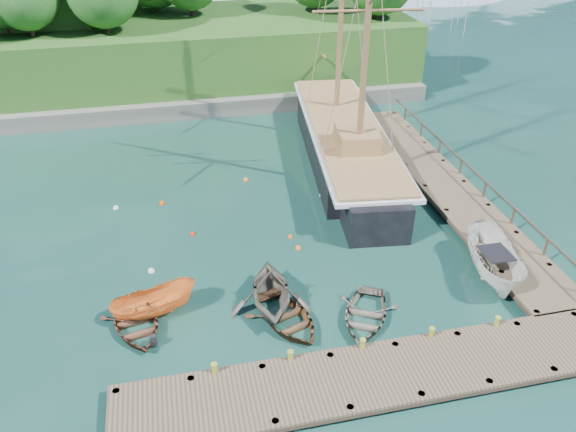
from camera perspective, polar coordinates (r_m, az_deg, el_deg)
name	(u,v)px	position (r m, az deg, el deg)	size (l,w,h in m)	color
ground	(287,287)	(27.16, -0.09, -7.27)	(160.00, 160.00, 0.00)	#15382A
dock_near	(374,376)	(22.82, 8.71, -15.79)	(20.00, 3.20, 1.10)	#43362A
dock_east	(444,185)	(35.99, 15.60, 3.00)	(3.20, 24.00, 1.10)	#43362A
bollard_0	(216,383)	(23.12, -7.35, -16.45)	(0.26, 0.26, 0.45)	olive
bollard_1	(290,370)	(23.38, 0.24, -15.38)	(0.26, 0.26, 0.45)	olive
bollard_2	(361,358)	(24.01, 7.45, -14.11)	(0.26, 0.26, 0.45)	olive
bollard_3	(429,346)	(25.00, 14.12, -12.73)	(0.26, 0.26, 0.45)	olive
bollard_4	(493,335)	(26.29, 20.15, -11.32)	(0.26, 0.26, 0.45)	olive
rowboat_0	(137,328)	(25.93, -15.10, -10.95)	(2.80, 3.93, 0.81)	brown
rowboat_1	(271,307)	(26.09, -1.75, -9.25)	(3.67, 4.26, 2.24)	#5C554B
rowboat_2	(287,323)	(25.30, -0.11, -10.83)	(2.86, 4.01, 0.83)	#523821
rowboat_3	(364,320)	(25.67, 7.75, -10.44)	(2.76, 3.86, 0.80)	#645C51
motorboat_orange	(156,314)	(26.41, -13.26, -9.69)	(1.46, 3.88, 1.50)	orange
cabin_boat_white	(491,276)	(29.58, 19.90, -5.79)	(2.05, 5.46, 2.11)	silver
schooner	(345,147)	(38.35, 5.85, 7.02)	(7.09, 26.78, 19.51)	black
mooring_buoy_0	(151,272)	(28.95, -13.71, -5.51)	(0.35, 0.35, 0.35)	white
mooring_buoy_1	(193,235)	(31.26, -9.68, -1.88)	(0.28, 0.28, 0.28)	red
mooring_buoy_2	(290,237)	(30.59, 0.24, -2.18)	(0.29, 0.29, 0.29)	#F44C11
mooring_buoy_3	(322,196)	(34.49, 3.43, 2.06)	(0.28, 0.28, 0.28)	white
mooring_buoy_4	(162,204)	(34.44, -12.69, 1.21)	(0.35, 0.35, 0.35)	#D25104
mooring_buoy_5	(246,180)	(36.27, -4.31, 3.63)	(0.36, 0.36, 0.36)	orange
mooring_buoy_6	(116,208)	(34.67, -17.08, 0.73)	(0.34, 0.34, 0.34)	white
mooring_buoy_7	(298,249)	(29.73, 1.03, -3.32)	(0.33, 0.33, 0.33)	orange
headland	(59,27)	(53.82, -22.21, 17.32)	(51.00, 19.31, 12.90)	#474744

